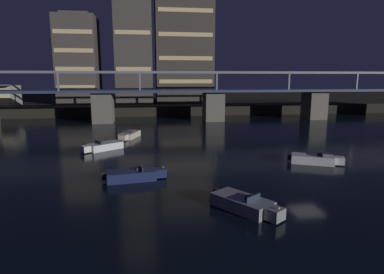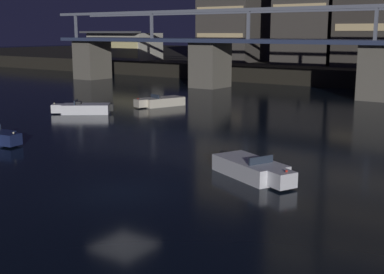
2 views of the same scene
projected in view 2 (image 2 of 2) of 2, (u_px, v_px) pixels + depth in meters
The scene contains 6 objects.
ground_plane at pixel (123, 192), 22.34m from camera, with size 400.00×400.00×0.00m, color black.
river_bridge at pixel (382, 60), 52.12m from camera, with size 89.09×6.40×9.38m.
waterfront_pavilion at pixel (124, 46), 87.75m from camera, with size 12.40×7.40×4.70m.
speedboat_near_center at pixel (161, 102), 48.16m from camera, with size 2.96×5.13×1.16m.
speedboat_near_right at pixel (84, 109), 43.82m from camera, with size 4.66×4.04×1.16m.
speedboat_mid_center at pixel (252, 169), 24.58m from camera, with size 5.01×3.26×1.16m.
Camera 2 is at (14.84, -15.73, 6.81)m, focal length 48.38 mm.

